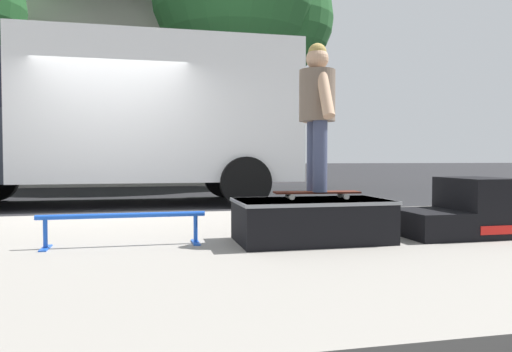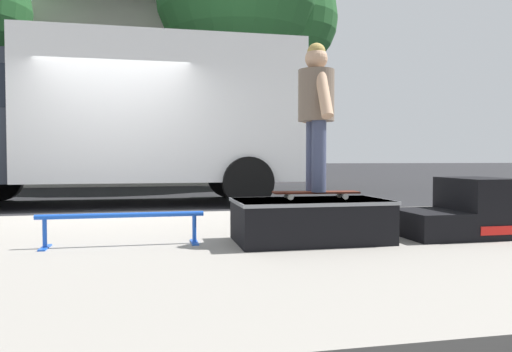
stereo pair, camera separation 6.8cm
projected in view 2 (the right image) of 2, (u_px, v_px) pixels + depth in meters
name	position (u px, v px, depth m)	size (l,w,h in m)	color
ground_plane	(110.00, 218.00, 6.99)	(140.00, 140.00, 0.00)	black
sidewalk_slab	(77.00, 254.00, 4.06)	(50.00, 5.00, 0.12)	gray
skate_box	(311.00, 219.00, 4.33)	(1.37, 0.76, 0.38)	black
kicker_ramp	(463.00, 212.00, 4.65)	(1.04, 0.72, 0.56)	black
grind_rail	(122.00, 221.00, 4.13)	(1.40, 0.28, 0.28)	blue
skateboard	(316.00, 193.00, 4.38)	(0.79, 0.27, 0.07)	#4C1E14
skater_kid	(316.00, 105.00, 4.35)	(0.33, 0.69, 1.34)	#3F4766
box_truck	(113.00, 114.00, 9.06)	(6.91, 2.63, 3.05)	white
street_tree_main	(249.00, 1.00, 13.98)	(5.33, 4.84, 8.01)	brown
house_behind	(113.00, 70.00, 18.43)	(9.54, 8.23, 8.40)	beige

